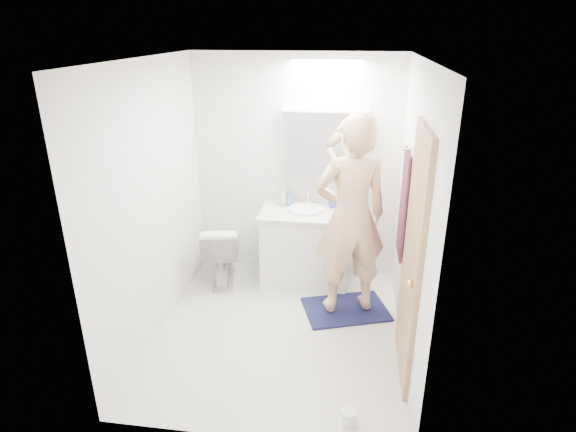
% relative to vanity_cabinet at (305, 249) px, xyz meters
% --- Properties ---
extents(floor, '(2.50, 2.50, 0.00)m').
position_rel_vanity_cabinet_xyz_m(floor, '(-0.14, -0.96, -0.39)').
color(floor, silver).
rests_on(floor, ground).
extents(ceiling, '(2.50, 2.50, 0.00)m').
position_rel_vanity_cabinet_xyz_m(ceiling, '(-0.14, -0.96, 2.01)').
color(ceiling, white).
rests_on(ceiling, floor).
extents(wall_back, '(2.50, 0.00, 2.50)m').
position_rel_vanity_cabinet_xyz_m(wall_back, '(-0.14, 0.29, 0.81)').
color(wall_back, white).
rests_on(wall_back, floor).
extents(wall_front, '(2.50, 0.00, 2.50)m').
position_rel_vanity_cabinet_xyz_m(wall_front, '(-0.14, -2.21, 0.81)').
color(wall_front, white).
rests_on(wall_front, floor).
extents(wall_left, '(0.00, 2.50, 2.50)m').
position_rel_vanity_cabinet_xyz_m(wall_left, '(-1.24, -0.96, 0.81)').
color(wall_left, white).
rests_on(wall_left, floor).
extents(wall_right, '(0.00, 2.50, 2.50)m').
position_rel_vanity_cabinet_xyz_m(wall_right, '(0.96, -0.96, 0.81)').
color(wall_right, white).
rests_on(wall_right, floor).
extents(vanity_cabinet, '(0.90, 0.55, 0.78)m').
position_rel_vanity_cabinet_xyz_m(vanity_cabinet, '(0.00, 0.00, 0.00)').
color(vanity_cabinet, white).
rests_on(vanity_cabinet, floor).
extents(countertop, '(0.95, 0.58, 0.04)m').
position_rel_vanity_cabinet_xyz_m(countertop, '(0.00, -0.00, 0.41)').
color(countertop, silver).
rests_on(countertop, vanity_cabinet).
extents(sink_basin, '(0.36, 0.36, 0.03)m').
position_rel_vanity_cabinet_xyz_m(sink_basin, '(0.00, 0.03, 0.45)').
color(sink_basin, white).
rests_on(sink_basin, countertop).
extents(faucet, '(0.02, 0.02, 0.16)m').
position_rel_vanity_cabinet_xyz_m(faucet, '(-0.00, 0.22, 0.51)').
color(faucet, silver).
rests_on(faucet, countertop).
extents(medicine_cabinet, '(0.88, 0.14, 0.70)m').
position_rel_vanity_cabinet_xyz_m(medicine_cabinet, '(0.16, 0.21, 1.11)').
color(medicine_cabinet, white).
rests_on(medicine_cabinet, wall_back).
extents(mirror_panel, '(0.84, 0.01, 0.66)m').
position_rel_vanity_cabinet_xyz_m(mirror_panel, '(0.16, 0.13, 1.11)').
color(mirror_panel, silver).
rests_on(mirror_panel, medicine_cabinet).
extents(toilet, '(0.51, 0.74, 0.69)m').
position_rel_vanity_cabinet_xyz_m(toilet, '(-0.90, -0.11, -0.04)').
color(toilet, white).
rests_on(toilet, floor).
extents(bath_rug, '(0.93, 0.78, 0.02)m').
position_rel_vanity_cabinet_xyz_m(bath_rug, '(0.47, -0.54, -0.38)').
color(bath_rug, '#17133D').
rests_on(bath_rug, floor).
extents(person, '(0.80, 0.65, 1.91)m').
position_rel_vanity_cabinet_xyz_m(person, '(0.47, -0.54, 0.61)').
color(person, tan).
rests_on(person, bath_rug).
extents(door, '(0.04, 0.80, 2.00)m').
position_rel_vanity_cabinet_xyz_m(door, '(0.94, -1.31, 0.61)').
color(door, '#AE7F57').
rests_on(door, wall_right).
extents(door_knob, '(0.06, 0.06, 0.06)m').
position_rel_vanity_cabinet_xyz_m(door_knob, '(0.90, -1.61, 0.56)').
color(door_knob, gold).
rests_on(door_knob, door).
extents(towel, '(0.02, 0.42, 1.00)m').
position_rel_vanity_cabinet_xyz_m(towel, '(0.94, -0.41, 0.71)').
color(towel, '#111E35').
rests_on(towel, wall_right).
extents(towel_hook, '(0.07, 0.02, 0.02)m').
position_rel_vanity_cabinet_xyz_m(towel_hook, '(0.93, -0.41, 1.23)').
color(towel_hook, silver).
rests_on(towel_hook, wall_right).
extents(soap_bottle_a, '(0.10, 0.10, 0.21)m').
position_rel_vanity_cabinet_xyz_m(soap_bottle_a, '(-0.26, 0.15, 0.53)').
color(soap_bottle_a, '#C4C37F').
rests_on(soap_bottle_a, countertop).
extents(soap_bottle_b, '(0.11, 0.11, 0.17)m').
position_rel_vanity_cabinet_xyz_m(soap_bottle_b, '(-0.21, 0.18, 0.52)').
color(soap_bottle_b, '#5789BB').
rests_on(soap_bottle_b, countertop).
extents(toothbrush_cup, '(0.10, 0.10, 0.09)m').
position_rel_vanity_cabinet_xyz_m(toothbrush_cup, '(0.27, 0.16, 0.47)').
color(toothbrush_cup, '#3947AD').
rests_on(toothbrush_cup, countertop).
extents(toilet_paper_roll, '(0.11, 0.11, 0.10)m').
position_rel_vanity_cabinet_xyz_m(toilet_paper_roll, '(0.52, -1.97, -0.34)').
color(toilet_paper_roll, white).
rests_on(toilet_paper_roll, floor).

